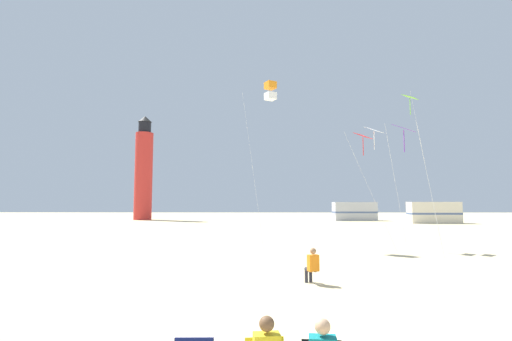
{
  "coord_description": "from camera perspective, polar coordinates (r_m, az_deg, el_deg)",
  "views": [
    {
      "loc": [
        0.24,
        -7.82,
        2.59
      ],
      "look_at": [
        0.02,
        11.58,
        4.3
      ],
      "focal_mm": 26.29,
      "sensor_mm": 36.0,
      "label": 1
    }
  ],
  "objects": [
    {
      "name": "lighthouse_distant",
      "position": [
        62.91,
        -16.72,
        -0.04
      ],
      "size": [
        2.8,
        2.8,
        16.8
      ],
      "color": "red",
      "rests_on": "ground"
    },
    {
      "name": "kite_box_orange",
      "position": [
        24.21,
        2.19,
        11.97
      ],
      "size": [
        2.2,
        2.26,
        10.27
      ],
      "color": "silver",
      "rests_on": "ground"
    },
    {
      "name": "kite_flyer_standing",
      "position": [
        12.66,
        8.52,
        -13.99
      ],
      "size": [
        0.46,
        0.56,
        1.16
      ],
      "rotation": [
        0.0,
        0.0,
        3.49
      ],
      "color": "orange",
      "rests_on": "ground"
    },
    {
      "name": "rv_van_silver",
      "position": [
        59.39,
        14.74,
        -6.04
      ],
      "size": [
        6.56,
        2.69,
        2.8
      ],
      "rotation": [
        0.0,
        0.0,
        0.05
      ],
      "color": "#B7BABF",
      "rests_on": "ground"
    },
    {
      "name": "kite_diamond_violet",
      "position": [
        20.06,
        21.72,
        5.41
      ],
      "size": [
        2.32,
        2.32,
        6.53
      ],
      "color": "silver",
      "rests_on": "ground"
    },
    {
      "name": "kite_diamond_white",
      "position": [
        23.63,
        17.67,
        5.32
      ],
      "size": [
        2.38,
        2.38,
        7.2
      ],
      "color": "silver",
      "rests_on": "ground"
    },
    {
      "name": "kite_diamond_lime",
      "position": [
        27.26,
        22.5,
        9.5
      ],
      "size": [
        2.05,
        2.05,
        9.87
      ],
      "color": "silver",
      "rests_on": "ground"
    },
    {
      "name": "rv_van_cream",
      "position": [
        55.04,
        25.42,
        -5.81
      ],
      "size": [
        6.52,
        2.56,
        2.8
      ],
      "rotation": [
        0.0,
        0.0,
        -0.03
      ],
      "color": "beige",
      "rests_on": "ground"
    },
    {
      "name": "kite_diamond_scarlet",
      "position": [
        23.45,
        16.0,
        4.55
      ],
      "size": [
        2.75,
        2.05,
        6.86
      ],
      "color": "silver",
      "rests_on": "ground"
    },
    {
      "name": "ground",
      "position": [
        8.24,
        -1.17,
        -23.39
      ],
      "size": [
        200.0,
        200.0,
        0.0
      ],
      "primitive_type": "plane",
      "color": "beige"
    }
  ]
}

